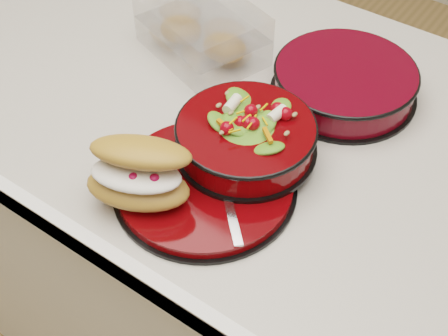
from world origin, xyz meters
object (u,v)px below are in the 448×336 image
Objects in this scene: fork at (226,193)px; dinner_plate at (205,185)px; island_counter at (225,248)px; croissant at (139,173)px; salad_bowl at (246,133)px; extra_bowl at (345,81)px; pastry_box at (202,31)px.

dinner_plate is at bearing 129.53° from fork.
island_counter is at bearing 80.16° from fork.
island_counter is 0.58m from croissant.
dinner_plate is 0.10m from salad_bowl.
extra_bowl reaches higher than fork.
croissant reaches higher than island_counter.
croissant is at bearing -113.81° from salad_bowl.
dinner_plate is 1.07× the size of pastry_box.
pastry_box is at bearing -171.61° from extra_bowl.
island_counter is at bearing -17.09° from pastry_box.
extra_bowl is (0.12, 0.38, -0.03)m from croissant.
salad_bowl is at bearing 42.26° from croissant.
island_counter is at bearing 75.62° from croissant.
croissant reaches higher than dinner_plate.
salad_bowl is at bearing -102.80° from extra_bowl.
pastry_box is at bearing 144.29° from island_counter.
croissant is 1.24× the size of fork.
dinner_plate is at bearing -98.43° from salad_bowl.
dinner_plate is (0.10, -0.20, 0.46)m from island_counter.
croissant is 0.68× the size of extra_bowl.
salad_bowl is at bearing -21.57° from pastry_box.
island_counter is 5.02× the size of extra_bowl.
croissant is 0.13m from fork.
pastry_box is 0.27m from extra_bowl.
island_counter is 0.52m from salad_bowl.
salad_bowl reaches higher than dinner_plate.
salad_bowl reaches higher than fork.
croissant reaches higher than fork.
fork is (0.04, -0.00, 0.01)m from dinner_plate.
croissant is at bearing -107.54° from extra_bowl.
dinner_plate is at bearing -101.59° from extra_bowl.
fork is 0.54× the size of pastry_box.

